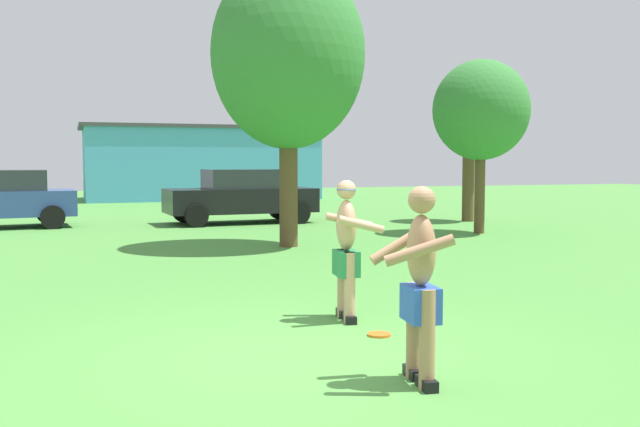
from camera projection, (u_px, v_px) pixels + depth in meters
name	position (u px, v px, depth m)	size (l,w,h in m)	color
ground_plane	(287.00, 359.00, 6.58)	(80.00, 80.00, 0.00)	#4C8E3D
player_with_cap	(347.00, 244.00, 8.15)	(0.62, 0.67, 1.62)	black
player_in_blue	(420.00, 281.00, 5.81)	(0.60, 0.68, 1.62)	black
frisbee	(379.00, 335.00, 7.46)	(0.24, 0.24, 0.03)	orange
car_black_near_post	(242.00, 195.00, 21.02)	(4.38, 2.20, 1.58)	black
outbuilding_behind_lot	(200.00, 163.00, 34.72)	(11.20, 5.22, 3.48)	#4C9ED1
tree_left_field	(288.00, 55.00, 14.99)	(3.23, 3.23, 6.05)	brown
tree_right_field	(469.00, 123.00, 21.46)	(2.00, 2.00, 3.95)	brown
tree_behind_players	(481.00, 111.00, 17.86)	(2.41, 2.41, 4.35)	brown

